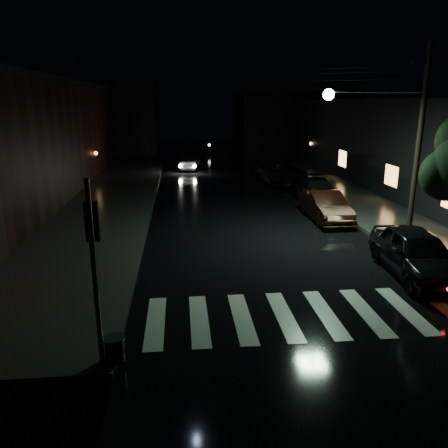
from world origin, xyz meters
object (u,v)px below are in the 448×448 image
object	(u,v)px
parked_car_a	(416,253)
parked_car_b	(325,206)
parked_car_c	(318,192)
parked_car_d	(281,172)
oncoming_car	(190,162)

from	to	relation	value
parked_car_a	parked_car_b	distance (m)	7.41
parked_car_a	parked_car_c	world-z (taller)	parked_car_a
parked_car_b	parked_car_a	bearing A→B (deg)	-84.35
parked_car_a	parked_car_c	size ratio (longest dim) A/B	0.97
parked_car_c	parked_car_d	world-z (taller)	parked_car_d
parked_car_d	oncoming_car	distance (m)	9.60
parked_car_a	oncoming_car	distance (m)	26.03
oncoming_car	parked_car_b	bearing A→B (deg)	117.33
parked_car_c	parked_car_d	distance (m)	6.95
parked_car_a	parked_car_d	bearing A→B (deg)	96.32
parked_car_a	oncoming_car	xyz separation A→B (m)	(-7.10, 25.05, -0.17)
parked_car_a	parked_car_b	bearing A→B (deg)	100.20
parked_car_d	parked_car_a	bearing A→B (deg)	-93.36
parked_car_b	parked_car_d	distance (m)	10.60
parked_car_d	oncoming_car	xyz separation A→B (m)	(-6.48, 7.08, -0.17)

